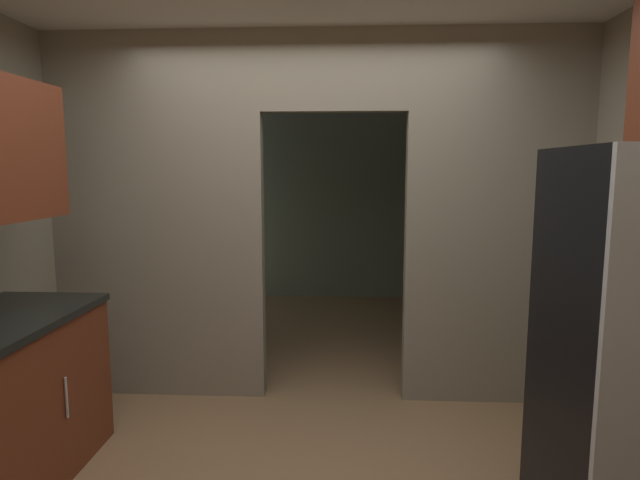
{
  "coord_description": "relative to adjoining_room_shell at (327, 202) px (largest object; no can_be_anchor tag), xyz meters",
  "views": [
    {
      "loc": [
        0.24,
        -2.32,
        1.67
      ],
      "look_at": [
        0.09,
        0.52,
        1.28
      ],
      "focal_mm": 29.57,
      "sensor_mm": 36.0,
      "label": 1
    }
  ],
  "objects": [
    {
      "name": "kitchen_partition",
      "position": [
        -0.04,
        -2.13,
        0.07
      ],
      "size": [
        3.78,
        0.12,
        2.61
      ],
      "color": "gray",
      "rests_on": "ground"
    },
    {
      "name": "adjoining_room_shell",
      "position": [
        0.0,
        0.0,
        0.0
      ],
      "size": [
        3.78,
        3.14,
        2.61
      ],
      "color": "gray",
      "rests_on": "ground"
    }
  ]
}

